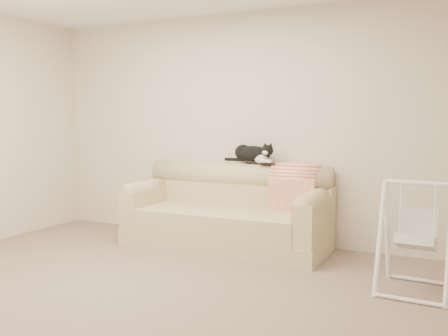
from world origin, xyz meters
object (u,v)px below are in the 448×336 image
remote_b (268,164)px  baby_swing (417,237)px  remote_a (254,163)px  sofa (229,214)px  tuxedo_cat (253,154)px

remote_b → baby_swing: 1.90m
remote_a → baby_swing: remote_a is taller
sofa → baby_swing: bearing=-19.1°
remote_a → remote_b: 0.19m
sofa → remote_b: size_ratio=12.86×
remote_b → tuxedo_cat: size_ratio=0.28×
sofa → remote_a: 0.64m
baby_swing → remote_b: bearing=151.1°
remote_a → baby_swing: size_ratio=0.20×
remote_b → baby_swing: bearing=-28.9°
sofa → tuxedo_cat: bearing=54.9°
sofa → remote_a: (0.20, 0.25, 0.56)m
sofa → remote_b: remote_b is taller
remote_a → baby_swing: bearing=-27.5°
baby_swing → tuxedo_cat: bearing=152.4°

